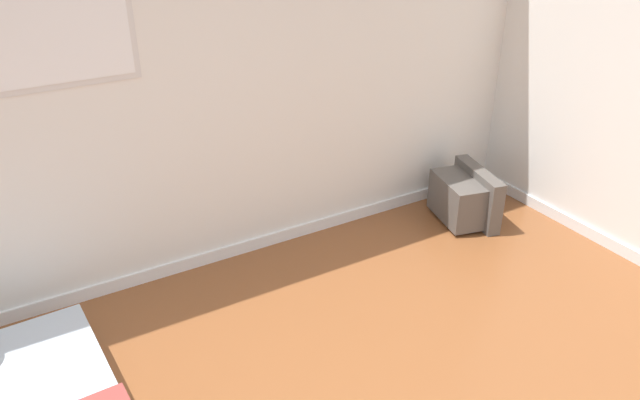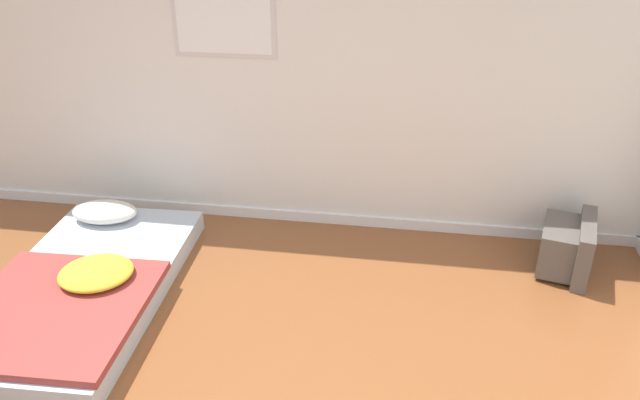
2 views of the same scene
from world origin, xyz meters
TOP-DOWN VIEW (x-y plane):
  - wall_back at (-0.01, 2.47)m, footprint 7.94×0.08m
  - crt_tv at (2.14, 2.00)m, footprint 0.46×0.61m

SIDE VIEW (x-z plane):
  - crt_tv at x=2.14m, z-range -0.01..0.41m
  - wall_back at x=-0.01m, z-range -0.01..2.59m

